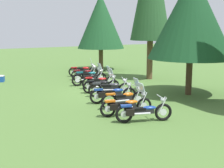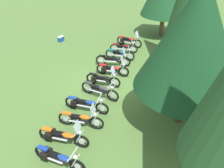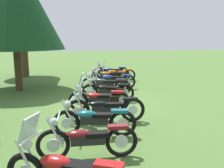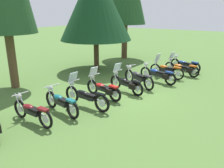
{
  "view_description": "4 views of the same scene",
  "coord_description": "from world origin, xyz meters",
  "views": [
    {
      "loc": [
        15.6,
        -8.46,
        3.75
      ],
      "look_at": [
        1.65,
        -0.29,
        0.78
      ],
      "focal_mm": 50.43,
      "sensor_mm": 36.0,
      "label": 1
    },
    {
      "loc": [
        11.48,
        1.08,
        7.71
      ],
      "look_at": [
        0.73,
        0.53,
        0.59
      ],
      "focal_mm": 36.39,
      "sensor_mm": 36.0,
      "label": 2
    },
    {
      "loc": [
        -9.41,
        1.55,
        2.55
      ],
      "look_at": [
        -0.46,
        -0.14,
        0.81
      ],
      "focal_mm": 38.54,
      "sensor_mm": 36.0,
      "label": 3
    },
    {
      "loc": [
        -9.32,
        -5.26,
        3.85
      ],
      "look_at": [
        -0.62,
        0.36,
        0.53
      ],
      "focal_mm": 36.72,
      "sensor_mm": 36.0,
      "label": 4
    }
  ],
  "objects": [
    {
      "name": "motorcycle_2",
      "position": [
        -3.45,
        0.9,
        0.45
      ],
      "size": [
        0.75,
        2.17,
        1.01
      ],
      "rotation": [
        0.0,
        0.0,
        1.37
      ],
      "color": "black",
      "rests_on": "ground_plane"
    },
    {
      "name": "ground_plane",
      "position": [
        0.0,
        0.0,
        0.0
      ],
      "size": [
        80.0,
        80.0,
        0.0
      ],
      "primitive_type": "plane",
      "color": "#4C7033"
    },
    {
      "name": "pine_tree_2",
      "position": [
        2.93,
        3.9,
        4.32
      ],
      "size": [
        4.63,
        4.63,
        6.63
      ],
      "color": "#42301E",
      "rests_on": "ground_plane"
    },
    {
      "name": "motorcycle_3",
      "position": [
        -2.46,
        0.47,
        0.47
      ],
      "size": [
        0.68,
        2.44,
        1.39
      ],
      "rotation": [
        0.0,
        0.0,
        1.49
      ],
      "color": "black",
      "rests_on": "ground_plane"
    },
    {
      "name": "motorcycle_1",
      "position": [
        -4.62,
        1.18,
        0.44
      ],
      "size": [
        0.69,
        2.16,
        1.01
      ],
      "rotation": [
        0.0,
        0.0,
        1.52
      ],
      "color": "black",
      "rests_on": "ground_plane"
    },
    {
      "name": "picnic_cooler",
      "position": [
        -6.63,
        -4.25,
        0.21
      ],
      "size": [
        0.61,
        0.51,
        0.43
      ],
      "color": "#19479E",
      "rests_on": "ground_plane"
    },
    {
      "name": "motorcycle_8",
      "position": [
        3.63,
        -0.76,
        0.48
      ],
      "size": [
        0.75,
        2.23,
        1.38
      ],
      "rotation": [
        0.0,
        0.0,
        1.42
      ],
      "color": "black",
      "rests_on": "ground_plane"
    },
    {
      "name": "motorcycle_0",
      "position": [
        -5.91,
        1.57,
        0.47
      ],
      "size": [
        1.07,
        2.05,
        1.37
      ],
      "rotation": [
        0.0,
        0.0,
        1.13
      ],
      "color": "black",
      "rests_on": "ground_plane"
    },
    {
      "name": "motorcycle_7",
      "position": [
        2.45,
        -0.73,
        0.46
      ],
      "size": [
        0.93,
        2.37,
        1.02
      ],
      "rotation": [
        0.0,
        0.0,
        1.34
      ],
      "color": "black",
      "rests_on": "ground_plane"
    },
    {
      "name": "motorcycle_10",
      "position": [
        5.82,
        -1.31,
        0.44
      ],
      "size": [
        1.07,
        2.23,
        1.01
      ],
      "rotation": [
        0.0,
        0.0,
        1.23
      ],
      "color": "black",
      "rests_on": "ground_plane"
    },
    {
      "name": "motorcycle_6",
      "position": [
        1.21,
        -0.12,
        0.47
      ],
      "size": [
        1.14,
        2.21,
        1.03
      ],
      "rotation": [
        0.0,
        0.0,
        1.14
      ],
      "color": "black",
      "rests_on": "ground_plane"
    },
    {
      "name": "motorcycle_5",
      "position": [
        0.02,
        -0.07,
        0.46
      ],
      "size": [
        0.83,
        2.14,
        1.37
      ],
      "rotation": [
        0.0,
        0.0,
        1.33
      ],
      "color": "black",
      "rests_on": "ground_plane"
    },
    {
      "name": "motorcycle_9",
      "position": [
        4.69,
        -1.4,
        0.46
      ],
      "size": [
        0.88,
        2.33,
        1.36
      ],
      "rotation": [
        0.0,
        0.0,
        1.37
      ],
      "color": "black",
      "rests_on": "ground_plane"
    },
    {
      "name": "motorcycle_4",
      "position": [
        -1.21,
        0.44,
        0.45
      ],
      "size": [
        0.83,
        2.17,
        1.37
      ],
      "rotation": [
        0.0,
        0.0,
        1.39
      ],
      "color": "black",
      "rests_on": "ground_plane"
    }
  ]
}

